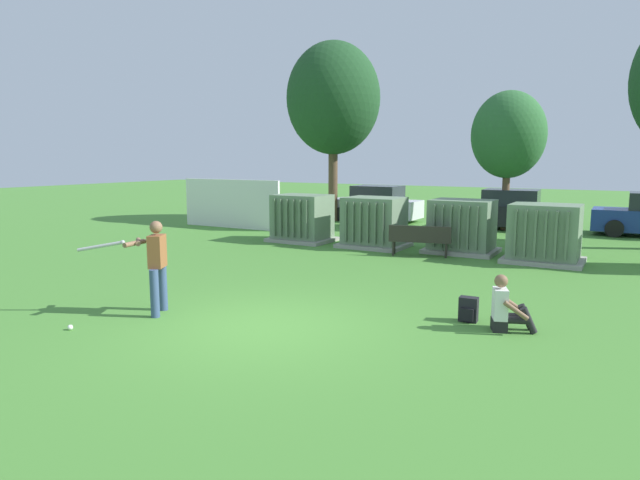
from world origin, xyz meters
TOP-DOWN VIEW (x-y plane):
  - ground_plane at (0.00, 0.00)m, footprint 96.00×96.00m
  - fence_panel at (-9.14, 10.50)m, footprint 4.80×0.12m
  - transformer_west at (-4.62, 8.78)m, footprint 2.10×1.70m
  - transformer_mid_west at (-1.92, 8.87)m, footprint 2.10×1.70m
  - transformer_mid_east at (0.85, 9.23)m, footprint 2.10×1.70m
  - transformer_east at (3.27, 8.76)m, footprint 2.10×1.70m
  - park_bench at (-0.03, 7.93)m, footprint 1.84×0.83m
  - batter at (-2.22, -0.27)m, footprint 1.52×1.02m
  - sports_ball at (-2.74, -1.72)m, footprint 0.09×0.09m
  - seated_spectator at (3.64, 1.90)m, footprint 0.79×0.65m
  - backpack at (2.96, 2.11)m, footprint 0.33×0.28m
  - tree_left at (-6.67, 14.80)m, footprint 4.19×4.19m
  - tree_center_left at (0.86, 15.39)m, footprint 2.87×2.87m
  - parked_car_leftmost at (-5.01, 15.82)m, footprint 4.21×1.94m
  - parked_car_left_of_center at (0.91, 15.72)m, footprint 4.29×2.11m

SIDE VIEW (x-z plane):
  - ground_plane at x=0.00m, z-range 0.00..0.00m
  - sports_ball at x=-2.74m, z-range 0.00..0.09m
  - backpack at x=2.96m, z-range -0.01..0.43m
  - seated_spectator at x=3.64m, z-range -0.11..0.86m
  - park_bench at x=-0.03m, z-range 0.08..0.99m
  - parked_car_leftmost at x=-5.01m, z-range -0.06..1.56m
  - parked_car_left_of_center at x=0.91m, z-range -0.06..1.56m
  - transformer_west at x=-4.62m, z-range -0.02..1.60m
  - transformer_mid_west at x=-1.92m, z-range -0.02..1.60m
  - transformer_mid_east at x=0.85m, z-range -0.02..1.60m
  - transformer_east at x=3.27m, z-range -0.02..1.60m
  - batter at x=-2.22m, z-range 0.11..1.85m
  - fence_panel at x=-9.14m, z-range 0.00..2.00m
  - tree_center_left at x=0.86m, z-range 1.02..6.51m
  - tree_left at x=-6.67m, z-range 1.49..9.49m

